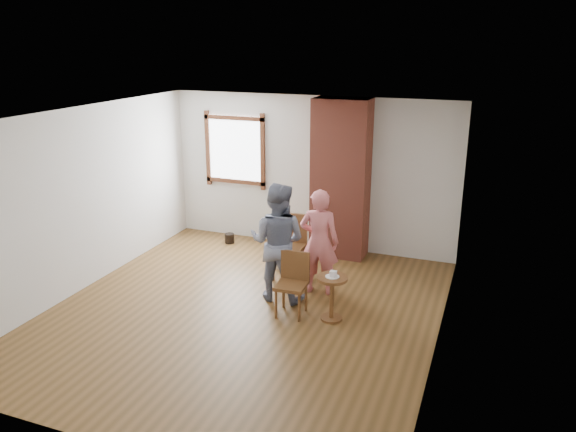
# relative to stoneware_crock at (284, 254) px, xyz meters

# --- Properties ---
(ground) EXTENTS (5.50, 5.50, 0.00)m
(ground) POSITION_rel_stoneware_crock_xyz_m (0.07, -1.65, -0.22)
(ground) COLOR brown
(ground) RESTS_ON ground
(room_shell) EXTENTS (5.04, 5.52, 2.62)m
(room_shell) POSITION_rel_stoneware_crock_xyz_m (0.01, -1.05, 1.59)
(room_shell) COLOR silver
(room_shell) RESTS_ON ground
(brick_chimney) EXTENTS (0.90, 0.50, 2.60)m
(brick_chimney) POSITION_rel_stoneware_crock_xyz_m (0.67, 0.85, 1.08)
(brick_chimney) COLOR #A94E3C
(brick_chimney) RESTS_ON ground
(stoneware_crock) EXTENTS (0.40, 0.40, 0.44)m
(stoneware_crock) POSITION_rel_stoneware_crock_xyz_m (0.00, 0.00, 0.00)
(stoneware_crock) COLOR tan
(stoneware_crock) RESTS_ON ground
(dark_pot) EXTENTS (0.20, 0.20, 0.17)m
(dark_pot) POSITION_rel_stoneware_crock_xyz_m (-1.30, 0.67, -0.13)
(dark_pot) COLOR black
(dark_pot) RESTS_ON ground
(dining_chair_left) EXTENTS (0.47, 0.47, 0.97)m
(dining_chair_left) POSITION_rel_stoneware_crock_xyz_m (0.22, -0.28, 0.32)
(dining_chair_left) COLOR brown
(dining_chair_left) RESTS_ON ground
(dining_chair_right) EXTENTS (0.41, 0.41, 0.83)m
(dining_chair_right) POSITION_rel_stoneware_crock_xyz_m (0.68, -1.41, 0.25)
(dining_chair_right) COLOR brown
(dining_chair_right) RESTS_ON ground
(side_table) EXTENTS (0.40, 0.40, 0.60)m
(side_table) POSITION_rel_stoneware_crock_xyz_m (1.22, -1.41, 0.18)
(side_table) COLOR brown
(side_table) RESTS_ON ground
(cake_plate) EXTENTS (0.18, 0.18, 0.01)m
(cake_plate) POSITION_rel_stoneware_crock_xyz_m (1.22, -1.41, 0.38)
(cake_plate) COLOR white
(cake_plate) RESTS_ON side_table
(cake_slice) EXTENTS (0.08, 0.07, 0.06)m
(cake_slice) POSITION_rel_stoneware_crock_xyz_m (1.23, -1.41, 0.42)
(cake_slice) COLOR white
(cake_slice) RESTS_ON cake_plate
(man) EXTENTS (0.83, 0.65, 1.66)m
(man) POSITION_rel_stoneware_crock_xyz_m (0.33, -1.06, 0.61)
(man) COLOR #121633
(man) RESTS_ON ground
(person_pink) EXTENTS (0.60, 0.43, 1.53)m
(person_pink) POSITION_rel_stoneware_crock_xyz_m (0.81, -0.69, 0.55)
(person_pink) COLOR #DD6E71
(person_pink) RESTS_ON ground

